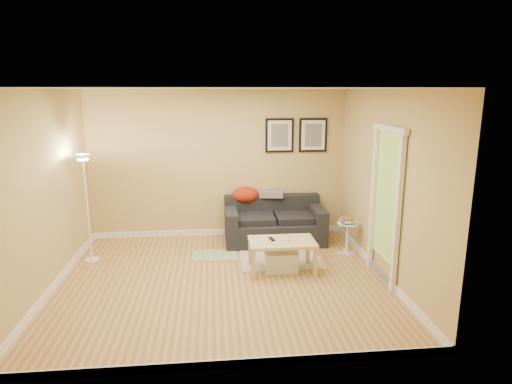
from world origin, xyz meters
TOP-DOWN VIEW (x-y plane):
  - floor at (0.00, 0.00)m, footprint 4.50×4.50m
  - ceiling at (0.00, 0.00)m, footprint 4.50×4.50m
  - wall_back at (0.00, 2.00)m, footprint 4.50×0.00m
  - wall_front at (0.00, -2.00)m, footprint 4.50×0.00m
  - wall_left at (-2.25, 0.00)m, footprint 0.00×4.00m
  - wall_right at (2.25, 0.00)m, footprint 0.00×4.00m
  - baseboard_back at (0.00, 1.99)m, footprint 4.50×0.02m
  - baseboard_front at (0.00, -1.99)m, footprint 4.50×0.02m
  - baseboard_left at (-2.24, 0.00)m, footprint 0.02×4.00m
  - baseboard_right at (2.24, 0.00)m, footprint 0.02×4.00m
  - sofa at (0.94, 1.53)m, footprint 1.70×0.90m
  - red_throw at (0.46, 1.84)m, footprint 0.48×0.36m
  - plaid_throw at (0.92, 1.83)m, footprint 0.45×0.32m
  - framed_print_left at (1.08, 1.98)m, footprint 0.50×0.04m
  - framed_print_right at (1.68, 1.98)m, footprint 0.50×0.04m
  - area_rug at (0.92, 0.65)m, footprint 1.25×0.85m
  - green_runner at (-0.10, 0.94)m, footprint 0.70×0.50m
  - coffee_table at (0.86, 0.22)m, footprint 1.06×0.79m
  - remote_control at (0.72, 0.27)m, footprint 0.08×0.17m
  - tape_roll at (0.94, 0.18)m, footprint 0.07×0.07m
  - storage_bin at (0.86, 0.27)m, footprint 0.48×0.35m
  - side_table at (2.02, 0.82)m, footprint 0.34×0.34m
  - book_stack at (2.01, 0.82)m, footprint 0.22×0.28m
  - floor_lamp at (-2.00, 0.92)m, footprint 0.22×0.22m
  - doorway at (2.20, -0.15)m, footprint 0.12×1.01m

SIDE VIEW (x-z plane):
  - floor at x=0.00m, z-range 0.00..0.00m
  - area_rug at x=0.92m, z-range 0.00..0.01m
  - green_runner at x=-0.10m, z-range 0.00..0.01m
  - baseboard_back at x=0.00m, z-range 0.00..0.10m
  - baseboard_front at x=0.00m, z-range 0.00..0.10m
  - baseboard_left at x=-2.24m, z-range 0.00..0.10m
  - baseboard_right at x=2.24m, z-range 0.00..0.10m
  - storage_bin at x=0.86m, z-range 0.00..0.30m
  - coffee_table at x=0.86m, z-range 0.00..0.47m
  - side_table at x=2.02m, z-range 0.00..0.52m
  - sofa at x=0.94m, z-range 0.00..0.75m
  - remote_control at x=0.72m, z-range 0.47..0.49m
  - tape_roll at x=0.94m, z-range 0.47..0.50m
  - book_stack at x=2.01m, z-range 0.52..0.60m
  - red_throw at x=0.46m, z-range 0.63..0.91m
  - plaid_throw at x=0.92m, z-range 0.73..0.83m
  - floor_lamp at x=-2.00m, z-range -0.05..1.63m
  - doorway at x=2.20m, z-range -0.04..2.09m
  - wall_back at x=0.00m, z-range -0.95..3.55m
  - wall_front at x=0.00m, z-range -0.95..3.55m
  - wall_left at x=-2.25m, z-range -0.70..3.30m
  - wall_right at x=2.25m, z-range -0.70..3.30m
  - framed_print_left at x=1.08m, z-range 1.50..2.10m
  - framed_print_right at x=1.68m, z-range 1.50..2.10m
  - ceiling at x=0.00m, z-range 2.60..2.60m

